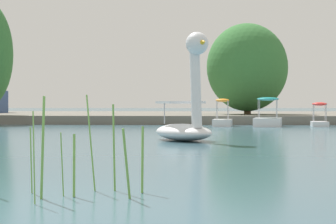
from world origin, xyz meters
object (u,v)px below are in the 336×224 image
object	(u,v)px
pedal_boat_orange	(222,119)
tree_willow_overhanging	(247,67)
swan_boat	(186,115)
pedal_boat_teal	(268,118)
pedal_boat_red	(320,119)

from	to	relation	value
pedal_boat_orange	tree_willow_overhanging	bearing A→B (deg)	74.78
swan_boat	tree_willow_overhanging	distance (m)	22.59
pedal_boat_teal	swan_boat	bearing A→B (deg)	-108.90
swan_boat	tree_willow_overhanging	world-z (taller)	tree_willow_overhanging
pedal_boat_red	tree_willow_overhanging	distance (m)	9.79
swan_boat	pedal_boat_teal	distance (m)	14.26
pedal_boat_orange	pedal_boat_red	xyz separation A→B (m)	(5.60, -0.13, -0.01)
pedal_boat_red	tree_willow_overhanging	bearing A→B (deg)	111.37
swan_boat	pedal_boat_red	bearing A→B (deg)	60.60
swan_boat	pedal_boat_teal	size ratio (longest dim) A/B	1.40
pedal_boat_teal	pedal_boat_red	world-z (taller)	pedal_boat_teal
pedal_boat_teal	pedal_boat_orange	bearing A→B (deg)	177.35
pedal_boat_teal	pedal_boat_red	xyz separation A→B (m)	(2.98, -0.01, -0.06)
swan_boat	pedal_boat_teal	bearing A→B (deg)	71.10
swan_boat	tree_willow_overhanging	bearing A→B (deg)	79.00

